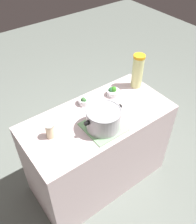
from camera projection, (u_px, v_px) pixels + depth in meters
name	position (u px, v px, depth m)	size (l,w,h in m)	color
ground_plane	(98.00, 176.00, 2.63)	(8.00, 8.00, 0.00)	slate
counter_slab	(98.00, 150.00, 2.34)	(1.27, 0.62, 0.87)	beige
dish_cloth	(103.00, 127.00, 1.95)	(0.29, 0.30, 0.01)	#7FB67D
cooking_pot	(103.00, 118.00, 1.89)	(0.34, 0.27, 0.17)	#B7B7BC
lemonade_pitcher	(138.00, 71.00, 2.25)	(0.11, 0.11, 0.32)	#DEE491
mason_jar	(50.00, 131.00, 1.85)	(0.07, 0.07, 0.12)	beige
broccoli_bowl_front	(84.00, 101.00, 2.15)	(0.11, 0.11, 0.08)	silver
broccoli_bowl_center	(113.00, 92.00, 2.24)	(0.11, 0.11, 0.09)	silver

